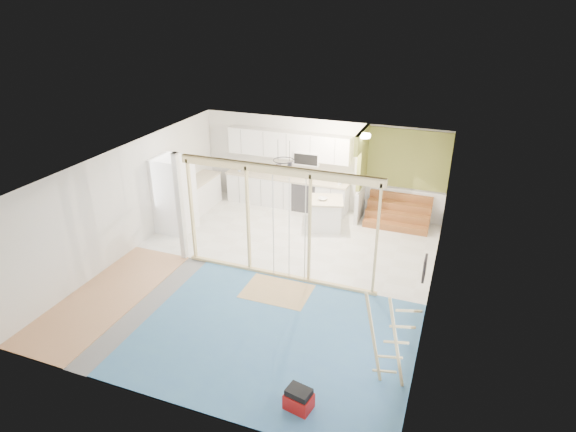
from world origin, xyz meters
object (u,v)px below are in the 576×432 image
at_px(island, 326,214).
at_px(ladder, 388,341).
at_px(toolbox, 299,400).
at_px(fridge, 174,195).

bearing_deg(island, ladder, -80.83).
relative_size(island, ladder, 0.66).
bearing_deg(ladder, toolbox, -137.25).
bearing_deg(fridge, ladder, -29.91).
xyz_separation_m(island, ladder, (2.49, -5.09, 0.41)).
height_order(toolbox, ladder, ladder).
height_order(island, ladder, ladder).
height_order(fridge, ladder, fridge).
relative_size(toolbox, ladder, 0.28).
distance_m(toolbox, ladder, 1.62).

